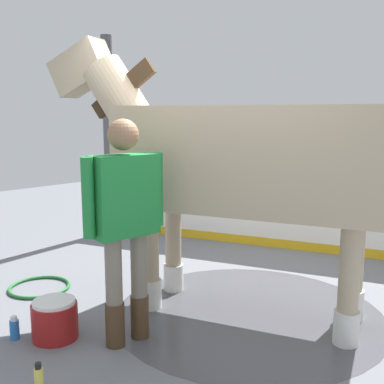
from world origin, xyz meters
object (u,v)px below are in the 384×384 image
(bottle_shampoo, at_px, (39,379))
(bottle_spray, at_px, (14,329))
(handler, at_px, (125,216))
(wash_bucket, at_px, (55,319))
(horse, at_px, (238,160))
(hose_coil, at_px, (39,287))

(bottle_shampoo, xyz_separation_m, bottle_spray, (0.22, 0.83, -0.01))
(handler, xyz_separation_m, bottle_spray, (-0.62, 0.67, -0.94))
(wash_bucket, height_order, bottle_spray, wash_bucket)
(horse, distance_m, bottle_shampoo, 2.29)
(wash_bucket, distance_m, bottle_shampoo, 0.76)
(hose_coil, bearing_deg, wash_bucket, -111.35)
(bottle_shampoo, distance_m, bottle_spray, 0.85)
(bottle_shampoo, bearing_deg, handler, 10.35)
(bottle_spray, height_order, hose_coil, bottle_spray)
(horse, relative_size, bottle_shampoo, 16.62)
(horse, xyz_separation_m, bottle_spray, (-1.66, 0.92, -1.31))
(wash_bucket, xyz_separation_m, bottle_shampoo, (-0.46, -0.61, -0.06))
(bottle_spray, bearing_deg, horse, -28.87)
(handler, xyz_separation_m, bottle_shampoo, (-0.84, -0.15, -0.93))
(horse, xyz_separation_m, bottle_shampoo, (-1.88, 0.09, -1.30))
(wash_bucket, bearing_deg, bottle_shampoo, -126.79)
(bottle_shampoo, bearing_deg, hose_coil, 62.59)
(horse, distance_m, handler, 1.13)
(handler, height_order, bottle_shampoo, handler)
(horse, bearing_deg, bottle_shampoo, 65.89)
(bottle_spray, bearing_deg, bottle_shampoo, -104.74)
(wash_bucket, distance_m, hose_coil, 1.18)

